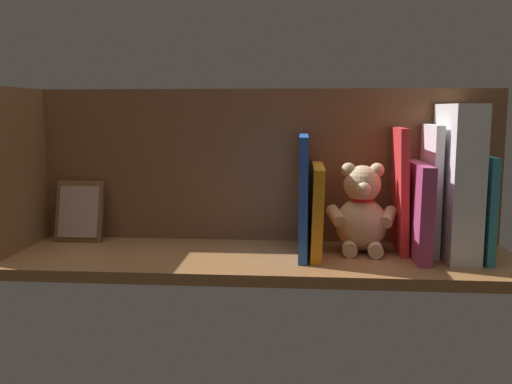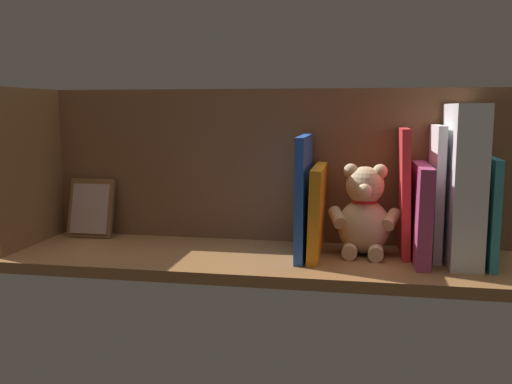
{
  "view_description": "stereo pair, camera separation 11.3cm",
  "coord_description": "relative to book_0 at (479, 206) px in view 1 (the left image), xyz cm",
  "views": [
    {
      "loc": [
        -9.16,
        111.75,
        28.99
      ],
      "look_at": [
        0.0,
        0.0,
        12.63
      ],
      "focal_mm": 39.99,
      "sensor_mm": 36.0,
      "label": 1
    },
    {
      "loc": [
        -20.38,
        110.25,
        28.99
      ],
      "look_at": [
        0.0,
        0.0,
        12.63
      ],
      "focal_mm": 39.99,
      "sensor_mm": 36.0,
      "label": 2
    }
  ],
  "objects": [
    {
      "name": "dictionary_thick_white",
      "position": [
        4.47,
        0.1,
        4.88
      ],
      "size": [
        5.82,
        18.87,
        29.99
      ],
      "primitive_type": "cube",
      "color": "white",
      "rests_on": "ground_plane"
    },
    {
      "name": "book_3",
      "position": [
        14.96,
        -2.88,
        2.52
      ],
      "size": [
        2.43,
        13.11,
        25.32
      ],
      "primitive_type": "cube",
      "rotation": [
        0.0,
        0.03,
        0.0
      ],
      "color": "red",
      "rests_on": "ground_plane"
    },
    {
      "name": "book_4",
      "position": [
        31.84,
        0.34,
        -1.2
      ],
      "size": [
        2.59,
        19.55,
        17.88
      ],
      "primitive_type": "cube",
      "rotation": [
        0.0,
        -0.03,
        0.0
      ],
      "color": "orange",
      "rests_on": "ground_plane"
    },
    {
      "name": "teddy_bear",
      "position": [
        22.65,
        -1.59,
        -2.09
      ],
      "size": [
        14.81,
        11.74,
        18.24
      ],
      "rotation": [
        0.0,
        0.0,
        -0.03
      ],
      "color": "#D1B284",
      "rests_on": "ground_plane"
    },
    {
      "name": "book_1",
      "position": [
        9.03,
        -2.3,
        2.85
      ],
      "size": [
        1.65,
        14.27,
        25.92
      ],
      "primitive_type": "cube",
      "color": "silver",
      "rests_on": "ground_plane"
    },
    {
      "name": "book_5",
      "position": [
        34.59,
        0.54,
        1.82
      ],
      "size": [
        1.71,
        19.94,
        23.86
      ],
      "primitive_type": "cube",
      "color": "blue",
      "rests_on": "ground_plane"
    },
    {
      "name": "picture_frame_leaning",
      "position": [
        84.04,
        -6.73,
        -3.59
      ],
      "size": [
        10.5,
        4.73,
        13.37
      ],
      "color": "brown",
      "rests_on": "ground_plane"
    },
    {
      "name": "book_0",
      "position": [
        0.0,
        0.0,
        0.0
      ],
      "size": [
        1.47,
        18.86,
        20.23
      ],
      "primitive_type": "cube",
      "color": "teal",
      "rests_on": "ground_plane"
    },
    {
      "name": "book_2",
      "position": [
        12.0,
        0.48,
        -0.86
      ],
      "size": [
        2.85,
        19.82,
        18.54
      ],
      "primitive_type": "cube",
      "rotation": [
        0.0,
        -0.01,
        0.0
      ],
      "color": "#B23F72",
      "rests_on": "ground_plane"
    },
    {
      "name": "shelf_back_panel",
      "position": [
        43.96,
        -10.58,
        6.55
      ],
      "size": [
        103.38,
        1.5,
        33.33
      ],
      "primitive_type": "cube",
      "color": "brown",
      "rests_on": "ground_plane"
    },
    {
      "name": "ground_plane",
      "position": [
        43.96,
        2.34,
        -11.22
      ],
      "size": [
        103.38,
        30.35,
        2.2
      ],
      "primitive_type": "cube",
      "color": "brown"
    },
    {
      "name": "shelf_side_divider",
      "position": [
        93.65,
        2.34,
        6.55
      ],
      "size": [
        2.4,
        24.35,
        33.33
      ],
      "primitive_type": "cube",
      "color": "brown",
      "rests_on": "ground_plane"
    }
  ]
}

